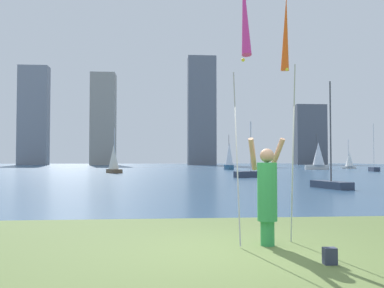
{
  "coord_description": "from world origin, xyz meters",
  "views": [
    {
      "loc": [
        -1.45,
        -6.79,
        1.54
      ],
      "look_at": [
        0.15,
        12.31,
        2.22
      ],
      "focal_mm": 38.61,
      "sensor_mm": 36.0,
      "label": 1
    }
  ],
  "objects_px": {
    "sailboat_1": "(331,183)",
    "sailboat_4": "(229,156)",
    "sailboat_7": "(251,173)",
    "person": "(267,192)",
    "sailboat_8": "(374,169)",
    "sailboat_2": "(349,160)",
    "sailboat_5": "(318,156)",
    "bag": "(330,256)",
    "sailboat_0": "(114,160)",
    "kite_flag_right": "(286,38)",
    "kite_flag_left": "(244,19)"
  },
  "relations": [
    {
      "from": "sailboat_1",
      "to": "sailboat_4",
      "type": "distance_m",
      "value": 35.61
    },
    {
      "from": "sailboat_7",
      "to": "person",
      "type": "bearing_deg",
      "value": -102.29
    },
    {
      "from": "sailboat_8",
      "to": "sailboat_4",
      "type": "bearing_deg",
      "value": 151.97
    },
    {
      "from": "sailboat_2",
      "to": "sailboat_5",
      "type": "height_order",
      "value": "sailboat_5"
    },
    {
      "from": "bag",
      "to": "sailboat_0",
      "type": "bearing_deg",
      "value": 100.51
    },
    {
      "from": "sailboat_0",
      "to": "sailboat_2",
      "type": "distance_m",
      "value": 37.46
    },
    {
      "from": "kite_flag_right",
      "to": "sailboat_1",
      "type": "distance_m",
      "value": 14.96
    },
    {
      "from": "sailboat_2",
      "to": "sailboat_5",
      "type": "relative_size",
      "value": 0.89
    },
    {
      "from": "kite_flag_right",
      "to": "sailboat_2",
      "type": "xyz_separation_m",
      "value": [
        26.67,
        52.96,
        -2.54
      ]
    },
    {
      "from": "kite_flag_left",
      "to": "bag",
      "type": "xyz_separation_m",
      "value": [
        1.08,
        -0.79,
        -3.74
      ]
    },
    {
      "from": "kite_flag_right",
      "to": "sailboat_4",
      "type": "relative_size",
      "value": 0.98
    },
    {
      "from": "sailboat_2",
      "to": "kite_flag_right",
      "type": "bearing_deg",
      "value": -116.73
    },
    {
      "from": "sailboat_0",
      "to": "sailboat_5",
      "type": "height_order",
      "value": "sailboat_5"
    },
    {
      "from": "kite_flag_left",
      "to": "kite_flag_right",
      "type": "height_order",
      "value": "kite_flag_left"
    },
    {
      "from": "sailboat_0",
      "to": "bag",
      "type": "bearing_deg",
      "value": -79.49
    },
    {
      "from": "kite_flag_right",
      "to": "sailboat_5",
      "type": "bearing_deg",
      "value": 67.58
    },
    {
      "from": "bag",
      "to": "sailboat_4",
      "type": "xyz_separation_m",
      "value": [
        7.34,
        50.41,
        1.75
      ]
    },
    {
      "from": "sailboat_5",
      "to": "sailboat_7",
      "type": "xyz_separation_m",
      "value": [
        -14.62,
        -22.27,
        -1.58
      ]
    },
    {
      "from": "person",
      "to": "sailboat_5",
      "type": "xyz_separation_m",
      "value": [
        20.33,
        48.5,
        0.95
      ]
    },
    {
      "from": "person",
      "to": "bag",
      "type": "height_order",
      "value": "person"
    },
    {
      "from": "sailboat_1",
      "to": "person",
      "type": "bearing_deg",
      "value": -117.49
    },
    {
      "from": "sailboat_1",
      "to": "sailboat_5",
      "type": "bearing_deg",
      "value": 69.18
    },
    {
      "from": "sailboat_0",
      "to": "sailboat_1",
      "type": "relative_size",
      "value": 0.86
    },
    {
      "from": "kite_flag_right",
      "to": "sailboat_7",
      "type": "xyz_separation_m",
      "value": [
        5.19,
        25.75,
        -3.56
      ]
    },
    {
      "from": "kite_flag_left",
      "to": "sailboat_5",
      "type": "bearing_deg",
      "value": 66.98
    },
    {
      "from": "bag",
      "to": "sailboat_5",
      "type": "distance_m",
      "value": 53.67
    },
    {
      "from": "kite_flag_right",
      "to": "sailboat_5",
      "type": "relative_size",
      "value": 0.95
    },
    {
      "from": "bag",
      "to": "sailboat_2",
      "type": "bearing_deg",
      "value": 64.08
    },
    {
      "from": "bag",
      "to": "sailboat_0",
      "type": "height_order",
      "value": "sailboat_0"
    },
    {
      "from": "kite_flag_left",
      "to": "bag",
      "type": "bearing_deg",
      "value": -36.3
    },
    {
      "from": "sailboat_1",
      "to": "sailboat_4",
      "type": "relative_size",
      "value": 1.16
    },
    {
      "from": "sailboat_4",
      "to": "kite_flag_right",
      "type": "bearing_deg",
      "value": -98.64
    },
    {
      "from": "sailboat_5",
      "to": "sailboat_7",
      "type": "bearing_deg",
      "value": -123.28
    },
    {
      "from": "sailboat_0",
      "to": "person",
      "type": "bearing_deg",
      "value": -79.94
    },
    {
      "from": "person",
      "to": "sailboat_7",
      "type": "bearing_deg",
      "value": 95.07
    },
    {
      "from": "sailboat_5",
      "to": "sailboat_7",
      "type": "height_order",
      "value": "sailboat_5"
    },
    {
      "from": "bag",
      "to": "sailboat_8",
      "type": "relative_size",
      "value": 0.04
    },
    {
      "from": "kite_flag_left",
      "to": "sailboat_8",
      "type": "relative_size",
      "value": 0.82
    },
    {
      "from": "bag",
      "to": "sailboat_1",
      "type": "height_order",
      "value": "sailboat_1"
    },
    {
      "from": "sailboat_7",
      "to": "sailboat_4",
      "type": "bearing_deg",
      "value": 84.51
    },
    {
      "from": "person",
      "to": "sailboat_2",
      "type": "relative_size",
      "value": 0.43
    },
    {
      "from": "person",
      "to": "sailboat_5",
      "type": "distance_m",
      "value": 52.6
    },
    {
      "from": "sailboat_4",
      "to": "sailboat_8",
      "type": "relative_size",
      "value": 0.84
    },
    {
      "from": "sailboat_2",
      "to": "sailboat_5",
      "type": "distance_m",
      "value": 8.47
    },
    {
      "from": "bag",
      "to": "sailboat_4",
      "type": "relative_size",
      "value": 0.05
    },
    {
      "from": "kite_flag_left",
      "to": "sailboat_1",
      "type": "relative_size",
      "value": 0.84
    },
    {
      "from": "kite_flag_right",
      "to": "sailboat_4",
      "type": "xyz_separation_m",
      "value": [
        7.38,
        48.56,
        -2.0
      ]
    },
    {
      "from": "sailboat_0",
      "to": "sailboat_2",
      "type": "height_order",
      "value": "sailboat_0"
    },
    {
      "from": "kite_flag_left",
      "to": "bag",
      "type": "height_order",
      "value": "kite_flag_left"
    },
    {
      "from": "sailboat_4",
      "to": "sailboat_8",
      "type": "xyz_separation_m",
      "value": [
        16.13,
        -8.59,
        -1.53
      ]
    }
  ]
}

